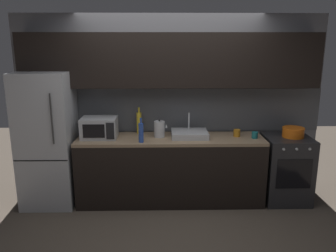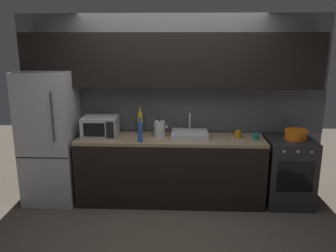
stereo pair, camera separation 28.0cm
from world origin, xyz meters
name	(u,v)px [view 2 (the right image)]	position (x,y,z in m)	size (l,w,h in m)	color
ground_plane	(167,236)	(0.00, 0.00, 0.00)	(10.00, 10.00, 0.00)	#4C4238
back_wall	(171,86)	(0.00, 1.20, 1.55)	(4.21, 0.44, 2.50)	slate
counter_run	(170,170)	(0.00, 0.90, 0.45)	(2.47, 0.60, 0.90)	black
refrigerator	(50,137)	(-1.61, 0.90, 0.89)	(0.68, 0.69, 1.77)	#ADAFB5
oven_range	(288,171)	(1.57, 0.90, 0.45)	(0.60, 0.62, 0.90)	#232326
microwave	(100,127)	(-0.93, 0.92, 1.04)	(0.46, 0.35, 0.27)	#A8AAAF
sink_basin	(190,134)	(0.26, 0.93, 0.94)	(0.48, 0.38, 0.30)	#ADAFB5
kettle	(160,129)	(-0.14, 0.94, 1.01)	(0.18, 0.14, 0.24)	#B7BABF
wine_bottle_yellow	(140,122)	(-0.42, 1.12, 1.05)	(0.07, 0.07, 0.36)	gold
wine_bottle_blue	(140,132)	(-0.37, 0.70, 1.03)	(0.06, 0.06, 0.32)	#234299
mug_teal	(256,137)	(1.11, 0.85, 0.94)	(0.08, 0.08, 0.09)	#19666B
mug_amber	(238,134)	(0.89, 0.94, 0.95)	(0.09, 0.09, 0.10)	#B27019
cooking_pot	(296,134)	(1.63, 0.90, 0.96)	(0.29, 0.29, 0.13)	orange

